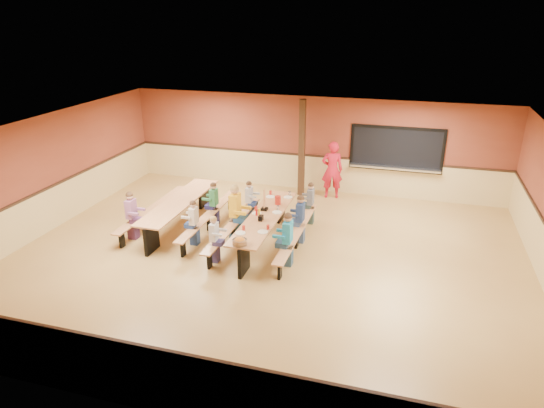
% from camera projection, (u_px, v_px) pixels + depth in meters
% --- Properties ---
extents(ground, '(12.00, 12.00, 0.00)m').
position_uv_depth(ground, '(267.00, 258.00, 11.45)').
color(ground, olive).
rests_on(ground, ground).
extents(room_envelope, '(12.04, 10.04, 3.02)m').
position_uv_depth(room_envelope, '(267.00, 231.00, 11.19)').
color(room_envelope, brown).
rests_on(room_envelope, ground).
extents(kitchen_pass_through, '(2.78, 0.28, 1.38)m').
position_uv_depth(kitchen_pass_through, '(396.00, 151.00, 14.64)').
color(kitchen_pass_through, black).
rests_on(kitchen_pass_through, ground).
extents(structural_post, '(0.18, 0.18, 3.00)m').
position_uv_depth(structural_post, '(302.00, 148.00, 14.86)').
color(structural_post, '#301D10').
rests_on(structural_post, ground).
extents(cafeteria_table_main, '(1.91, 3.70, 0.74)m').
position_uv_depth(cafeteria_table_main, '(265.00, 224.00, 11.97)').
color(cafeteria_table_main, '#B47547').
rests_on(cafeteria_table_main, ground).
extents(cafeteria_table_second, '(1.91, 3.70, 0.74)m').
position_uv_depth(cafeteria_table_second, '(180.00, 208.00, 12.94)').
color(cafeteria_table_second, '#B47547').
rests_on(cafeteria_table_second, ground).
extents(seated_child_white_left, '(0.33, 0.27, 1.12)m').
position_uv_depth(seated_child_white_left, '(214.00, 239.00, 11.08)').
color(seated_child_white_left, silver).
rests_on(seated_child_white_left, ground).
extents(seated_adult_yellow, '(0.46, 0.38, 1.40)m').
position_uv_depth(seated_adult_yellow, '(235.00, 212.00, 12.27)').
color(seated_adult_yellow, yellow).
rests_on(seated_adult_yellow, ground).
extents(seated_child_grey_left, '(0.33, 0.27, 1.13)m').
position_uv_depth(seated_child_grey_left, '(249.00, 201.00, 13.29)').
color(seated_child_grey_left, '#AFAFAF').
rests_on(seated_child_grey_left, ground).
extents(seated_child_teal_right, '(0.40, 0.32, 1.26)m').
position_uv_depth(seated_child_teal_right, '(288.00, 240.00, 10.91)').
color(seated_child_teal_right, teal).
rests_on(seated_child_teal_right, ground).
extents(seated_child_navy_right, '(0.38, 0.31, 1.23)m').
position_uv_depth(seated_child_navy_right, '(300.00, 219.00, 12.02)').
color(seated_child_navy_right, navy).
rests_on(seated_child_navy_right, ground).
extents(seated_child_char_right, '(0.34, 0.28, 1.15)m').
position_uv_depth(seated_child_char_right, '(310.00, 203.00, 13.12)').
color(seated_child_char_right, '#545760').
rests_on(seated_child_char_right, ground).
extents(seated_child_purple_sec, '(0.38, 0.31, 1.24)m').
position_uv_depth(seated_child_purple_sec, '(132.00, 216.00, 12.21)').
color(seated_child_purple_sec, '#8B547E').
rests_on(seated_child_purple_sec, ground).
extents(seated_child_green_sec, '(0.35, 0.29, 1.18)m').
position_uv_depth(seated_child_green_sec, '(214.00, 204.00, 13.05)').
color(seated_child_green_sec, '#2D7242').
rests_on(seated_child_green_sec, ground).
extents(seated_child_tan_sec, '(0.34, 0.28, 1.15)m').
position_uv_depth(seated_child_tan_sec, '(194.00, 223.00, 11.92)').
color(seated_child_tan_sec, beige).
rests_on(seated_child_tan_sec, ground).
extents(standing_woman, '(0.73, 0.56, 1.79)m').
position_uv_depth(standing_woman, '(332.00, 170.00, 14.85)').
color(standing_woman, red).
rests_on(standing_woman, ground).
extents(punch_pitcher, '(0.16, 0.16, 0.22)m').
position_uv_depth(punch_pitcher, '(278.00, 200.00, 12.59)').
color(punch_pitcher, '#AF2217').
rests_on(punch_pitcher, cafeteria_table_main).
extents(chip_bowl, '(0.32, 0.32, 0.15)m').
position_uv_depth(chip_bowl, '(240.00, 241.00, 10.42)').
color(chip_bowl, orange).
rests_on(chip_bowl, cafeteria_table_main).
extents(napkin_dispenser, '(0.10, 0.14, 0.13)m').
position_uv_depth(napkin_dispenser, '(261.00, 218.00, 11.61)').
color(napkin_dispenser, black).
rests_on(napkin_dispenser, cafeteria_table_main).
extents(condiment_mustard, '(0.06, 0.06, 0.17)m').
position_uv_depth(condiment_mustard, '(259.00, 212.00, 11.92)').
color(condiment_mustard, yellow).
rests_on(condiment_mustard, cafeteria_table_main).
extents(condiment_ketchup, '(0.06, 0.06, 0.17)m').
position_uv_depth(condiment_ketchup, '(257.00, 212.00, 11.91)').
color(condiment_ketchup, '#B2140F').
rests_on(condiment_ketchup, cafeteria_table_main).
extents(table_paddle, '(0.16, 0.16, 0.56)m').
position_uv_depth(table_paddle, '(264.00, 205.00, 12.20)').
color(table_paddle, black).
rests_on(table_paddle, cafeteria_table_main).
extents(place_settings, '(0.65, 3.30, 0.11)m').
position_uv_depth(place_settings, '(264.00, 214.00, 11.88)').
color(place_settings, beige).
rests_on(place_settings, cafeteria_table_main).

